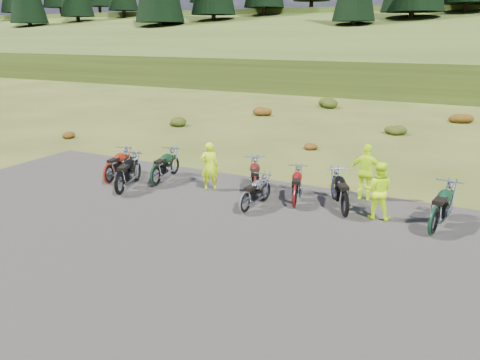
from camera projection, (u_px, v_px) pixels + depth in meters
The scene contains 22 objects.
ground at pixel (217, 218), 13.48m from camera, with size 300.00×300.00×0.00m, color #374015.
gravel_pad at pixel (178, 244), 11.78m from camera, with size 20.00×12.00×0.04m, color black.
hill_slope at pixel (424, 78), 55.99m from camera, with size 300.00×46.00×3.00m, color #324316, non-canonical shape.
hill_plateau at pixel (455, 57), 107.01m from camera, with size 300.00×90.00×9.17m, color #324316.
shrub_0 at pixel (70, 134), 23.71m from camera, with size 0.77×0.77×0.45m, color #62280C.
shrub_1 at pixel (177, 120), 26.94m from camera, with size 1.03×1.03×0.61m, color black.
shrub_2 at pixel (261, 110), 30.16m from camera, with size 1.30×1.30×0.77m, color #62280C.
shrub_3 at pixel (329, 101), 33.39m from camera, with size 1.56×1.56×0.92m, color black.
shrub_4 at pixel (309, 144), 21.40m from camera, with size 0.77×0.77×0.45m, color #62280C.
shrub_5 at pixel (394, 128), 24.63m from camera, with size 1.03×1.03×0.61m, color black.
shrub_6 at pixel (460, 116), 27.86m from camera, with size 1.30×1.30×0.77m, color #62280C.
motorcycle_0 at pixel (121, 195), 15.35m from camera, with size 2.20×0.73×1.15m, color black, non-canonical shape.
motorcycle_1 at pixel (110, 184), 16.48m from camera, with size 2.05×0.68×1.07m, color #9A1D0B, non-canonical shape.
motorcycle_2 at pixel (156, 187), 16.23m from camera, with size 2.13×0.71×1.12m, color black, non-canonical shape.
motorcycle_3 at pixel (245, 214), 13.77m from camera, with size 1.86×0.62×0.97m, color #A9A9AE, non-canonical shape.
motorcycle_4 at pixel (255, 200), 14.90m from camera, with size 2.16×0.72×1.13m, color #51130D, non-canonical shape.
motorcycle_5 at pixel (344, 218), 13.46m from camera, with size 2.19×0.73×1.15m, color black, non-canonical shape.
motorcycle_6 at pixel (294, 208), 14.22m from camera, with size 2.00×0.67×1.05m, color maroon, non-canonical shape.
motorcycle_7 at pixel (432, 236), 12.25m from camera, with size 2.29×0.76×1.20m, color #0D311C, non-canonical shape.
person_middle at pixel (209, 167), 15.59m from camera, with size 0.60×0.39×1.64m, color #C0EE0C.
person_right_a at pixel (378, 191), 13.14m from camera, with size 0.81×0.63×1.66m, color #C0EE0C.
person_right_b at pixel (366, 173), 14.68m from camera, with size 1.05×0.44×1.79m, color #C0EE0C.
Camera 1 is at (6.28, -10.87, 5.06)m, focal length 35.00 mm.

